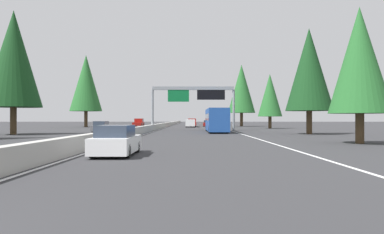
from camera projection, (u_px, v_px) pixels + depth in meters
ground_plane at (160, 129)px, 64.14m from camera, size 320.00×320.00×0.00m
median_barrier at (167, 124)px, 84.14m from camera, size 180.00×0.56×0.90m
shoulder_stripe_right at (220, 127)px, 74.13m from camera, size 160.00×0.16×0.01m
shoulder_stripe_median at (166, 127)px, 74.14m from camera, size 160.00×0.16×0.01m
sign_gantry_overhead at (194, 96)px, 54.11m from camera, size 0.50×12.68×6.67m
sedan_mid_center at (116, 141)px, 17.50m from camera, size 4.40×1.80×1.47m
bus_mid_right at (216, 119)px, 47.62m from camera, size 11.50×2.55×3.10m
minivan_near_right at (190, 123)px, 75.37m from camera, size 5.00×1.95×1.69m
pickup_far_left at (192, 123)px, 83.90m from camera, size 5.60×2.00×1.86m
sedan_mid_left at (207, 124)px, 82.74m from camera, size 4.40×1.80×1.47m
sedan_distant_b at (192, 122)px, 111.62m from camera, size 4.40×1.80×1.47m
oncoming_near at (102, 127)px, 47.50m from camera, size 4.40×1.80×1.47m
oncoming_far at (139, 123)px, 82.55m from camera, size 5.60×2.00×1.86m
conifer_right_foreground at (360, 60)px, 25.70m from camera, size 4.35×4.35×9.88m
conifer_right_near at (309, 70)px, 41.63m from camera, size 5.44×5.44×12.37m
conifer_right_mid at (270, 95)px, 66.12m from camera, size 4.45×4.45×10.12m
conifer_right_far at (241, 89)px, 84.78m from camera, size 6.46×6.46×14.67m
conifer_left_near at (14, 59)px, 40.62m from camera, size 6.23×6.23×14.17m
conifer_left_mid at (86, 83)px, 78.44m from camera, size 6.97×6.97×15.84m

